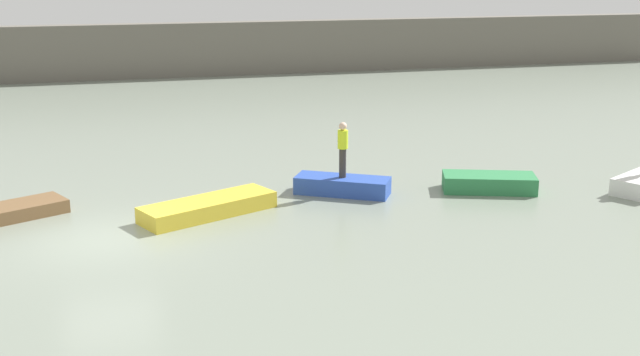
# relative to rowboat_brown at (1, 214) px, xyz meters

# --- Properties ---
(ground_plane) EXTENTS (120.00, 120.00, 0.00)m
(ground_plane) POSITION_rel_rowboat_brown_xyz_m (2.81, -2.41, -0.19)
(ground_plane) COLOR gray
(embankment_wall) EXTENTS (80.00, 1.20, 3.31)m
(embankment_wall) POSITION_rel_rowboat_brown_xyz_m (2.81, 27.39, 1.46)
(embankment_wall) COLOR #666056
(embankment_wall) RESTS_ON ground_plane
(rowboat_brown) EXTENTS (3.72, 2.60, 0.38)m
(rowboat_brown) POSITION_rel_rowboat_brown_xyz_m (0.00, 0.00, 0.00)
(rowboat_brown) COLOR brown
(rowboat_brown) RESTS_ON ground_plane
(rowboat_yellow) EXTENTS (4.12, 2.73, 0.47)m
(rowboat_yellow) POSITION_rel_rowboat_brown_xyz_m (5.68, -1.06, 0.04)
(rowboat_yellow) COLOR gold
(rowboat_yellow) RESTS_ON ground_plane
(rowboat_blue) EXTENTS (3.02, 2.35, 0.54)m
(rowboat_blue) POSITION_rel_rowboat_brown_xyz_m (9.99, -0.01, 0.08)
(rowboat_blue) COLOR #2B4CAD
(rowboat_blue) RESTS_ON ground_plane
(rowboat_green) EXTENTS (3.09, 2.07, 0.53)m
(rowboat_green) POSITION_rel_rowboat_brown_xyz_m (14.55, -0.91, 0.07)
(rowboat_green) COLOR #2D7F47
(rowboat_green) RESTS_ON ground_plane
(person_hiviz_shirt) EXTENTS (0.32, 0.32, 1.74)m
(person_hiviz_shirt) POSITION_rel_rowboat_brown_xyz_m (9.99, -0.01, 1.32)
(person_hiviz_shirt) COLOR #38332D
(person_hiviz_shirt) RESTS_ON rowboat_blue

